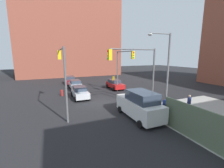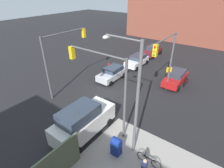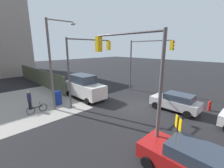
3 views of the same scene
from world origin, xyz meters
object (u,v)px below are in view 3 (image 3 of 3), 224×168
traffic_signal_ne_corner (87,58)px  van_white_delivery (84,87)px  traffic_signal_nw_corner (131,66)px  street_lamp_corner (54,58)px  bicycle_leaning_on_fence (37,109)px  sedan_red (191,161)px  mailbox_blue (58,97)px  pedestrian_crossing (29,100)px  fire_hydrant (210,105)px  traffic_signal_se_corner (145,56)px  coupe_silver (176,102)px

traffic_signal_ne_corner → van_white_delivery: size_ratio=1.20×
traffic_signal_nw_corner → traffic_signal_ne_corner: bearing=-16.0°
traffic_signal_nw_corner → street_lamp_corner: size_ratio=0.81×
bicycle_leaning_on_fence → sedan_red: bearing=-168.9°
street_lamp_corner → bicycle_leaning_on_fence: bearing=76.7°
mailbox_blue → pedestrian_crossing: size_ratio=0.79×
street_lamp_corner → bicycle_leaning_on_fence: street_lamp_corner is taller
traffic_signal_nw_corner → fire_hydrant: 9.92m
traffic_signal_ne_corner → mailbox_blue: size_ratio=4.55×
traffic_signal_nw_corner → traffic_signal_ne_corner: same height
traffic_signal_se_corner → traffic_signal_ne_corner: bearing=72.6°
traffic_signal_nw_corner → street_lamp_corner: street_lamp_corner is taller
traffic_signal_ne_corner → pedestrian_crossing: size_ratio=3.58×
traffic_signal_nw_corner → mailbox_blue: bearing=3.2°
traffic_signal_ne_corner → street_lamp_corner: bearing=77.0°
mailbox_blue → sedan_red: sedan_red is taller
traffic_signal_ne_corner → van_white_delivery: bearing=-22.0°
traffic_signal_nw_corner → coupe_silver: 7.50m
street_lamp_corner → van_white_delivery: street_lamp_corner is taller
coupe_silver → mailbox_blue: bearing=37.9°
traffic_signal_ne_corner → van_white_delivery: traffic_signal_ne_corner is taller
fire_hydrant → van_white_delivery: bearing=28.3°
mailbox_blue → pedestrian_crossing: (0.60, 2.40, 0.19)m
fire_hydrant → sedan_red: 9.15m
coupe_silver → pedestrian_crossing: pedestrian_crossing is taller
sedan_red → bicycle_leaning_on_fence: sedan_red is taller
street_lamp_corner → bicycle_leaning_on_fence: size_ratio=4.57×
traffic_signal_nw_corner → pedestrian_crossing: size_ratio=3.58×
mailbox_blue → van_white_delivery: size_ratio=0.26×
mailbox_blue → sedan_red: bearing=-179.3°
traffic_signal_se_corner → coupe_silver: traffic_signal_se_corner is taller
coupe_silver → sedan_red: size_ratio=0.96×
traffic_signal_ne_corner → street_lamp_corner: street_lamp_corner is taller
traffic_signal_se_corner → van_white_delivery: traffic_signal_se_corner is taller
traffic_signal_se_corner → bicycle_leaning_on_fence: bearing=74.3°
traffic_signal_se_corner → coupe_silver: bearing=153.9°
traffic_signal_nw_corner → coupe_silver: bearing=-91.7°
pedestrian_crossing → bicycle_leaning_on_fence: (-1.20, -0.20, -0.61)m
traffic_signal_nw_corner → fire_hydrant: (-2.39, -8.70, -4.12)m
coupe_silver → pedestrian_crossing: bearing=44.4°
traffic_signal_se_corner → pedestrian_crossing: bearing=69.4°
coupe_silver → traffic_signal_nw_corner: bearing=88.3°
sedan_red → pedestrian_crossing: 13.39m
sedan_red → fire_hydrant: bearing=-81.5°
street_lamp_corner → traffic_signal_ne_corner: bearing=-103.0°
sedan_red → coupe_silver: bearing=-62.6°
mailbox_blue → traffic_signal_nw_corner: bearing=-176.8°
street_lamp_corner → fire_hydrant: size_ratio=8.51×
sedan_red → traffic_signal_ne_corner: bearing=-12.4°
traffic_signal_se_corner → sedan_red: traffic_signal_se_corner is taller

